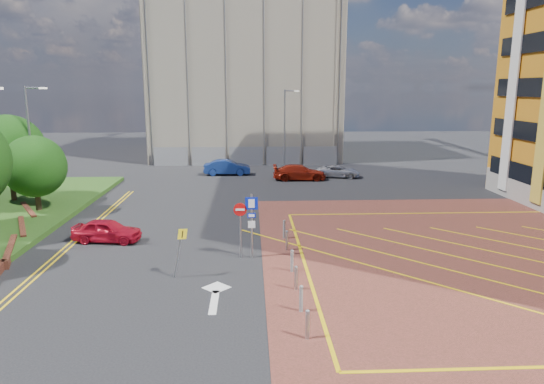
{
  "coord_description": "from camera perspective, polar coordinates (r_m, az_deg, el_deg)",
  "views": [
    {
      "loc": [
        0.47,
        -21.63,
        8.18
      ],
      "look_at": [
        1.67,
        4.93,
        2.44
      ],
      "focal_mm": 32.0,
      "sensor_mm": 36.0,
      "label": 1
    }
  ],
  "objects": [
    {
      "name": "tree_d",
      "position": [
        38.81,
        -28.58,
        4.32
      ],
      "size": [
        5.0,
        5.0,
        6.08
      ],
      "color": "#3D2B1C",
      "rests_on": "grass_bed"
    },
    {
      "name": "retaining_wall",
      "position": [
        27.8,
        -28.81,
        -6.07
      ],
      "size": [
        6.06,
        20.33,
        0.4
      ],
      "color": "brown",
      "rests_on": "ground"
    },
    {
      "name": "ground",
      "position": [
        23.13,
        -3.61,
        -8.56
      ],
      "size": [
        140.0,
        140.0,
        0.0
      ],
      "primitive_type": "plane",
      "color": "black",
      "rests_on": "ground"
    },
    {
      "name": "construction_fence",
      "position": [
        52.13,
        -1.98,
        4.25
      ],
      "size": [
        21.6,
        0.06,
        2.0
      ],
      "primitive_type": "cube",
      "color": "gray",
      "rests_on": "ground"
    },
    {
      "name": "lamp_left_far",
      "position": [
        36.95,
        -26.46,
        5.44
      ],
      "size": [
        1.53,
        0.16,
        8.0
      ],
      "color": "#9EA0A8",
      "rests_on": "grass_bed"
    },
    {
      "name": "car_blue_back",
      "position": [
        46.55,
        -5.3,
        2.91
      ],
      "size": [
        4.42,
        1.58,
        1.45
      ],
      "primitive_type": "imported",
      "rotation": [
        0.0,
        0.0,
        1.58
      ],
      "color": "navy",
      "rests_on": "ground"
    },
    {
      "name": "car_red_left",
      "position": [
        27.75,
        -18.84,
        -4.3
      ],
      "size": [
        3.81,
        1.92,
        1.24
      ],
      "primitive_type": "imported",
      "rotation": [
        0.0,
        0.0,
        1.44
      ],
      "color": "red",
      "rests_on": "ground"
    },
    {
      "name": "tree_c",
      "position": [
        34.94,
        -26.15,
        2.72
      ],
      "size": [
        4.0,
        4.0,
        4.9
      ],
      "color": "#3D2B1C",
      "rests_on": "grass_bed"
    },
    {
      "name": "construction_building",
      "position": [
        61.7,
        -3.12,
        14.78
      ],
      "size": [
        21.2,
        19.2,
        22.0
      ],
      "primitive_type": "cube",
      "color": "#A09383",
      "rests_on": "ground"
    },
    {
      "name": "car_red_back",
      "position": [
        43.87,
        3.24,
        2.32
      ],
      "size": [
        4.79,
        2.01,
        1.38
      ],
      "primitive_type": "imported",
      "rotation": [
        0.0,
        0.0,
        1.55
      ],
      "color": "#9A1D0D",
      "rests_on": "ground"
    },
    {
      "name": "warning_sign",
      "position": [
        21.53,
        -10.8,
        -6.32
      ],
      "size": [
        0.67,
        0.4,
        2.25
      ],
      "color": "#9EA0A8",
      "rests_on": "ground"
    },
    {
      "name": "forecourt",
      "position": [
        26.8,
        28.15,
        -7.08
      ],
      "size": [
        26.0,
        26.0,
        0.02
      ],
      "primitive_type": "cube",
      "color": "brown",
      "rests_on": "ground"
    },
    {
      "name": "bollard_row",
      "position": [
        21.48,
        2.51,
        -8.87
      ],
      "size": [
        0.14,
        11.14,
        0.9
      ],
      "color": "#9EA0A8",
      "rests_on": "forecourt"
    },
    {
      "name": "sign_cluster",
      "position": [
        23.46,
        -2.91,
        -3.23
      ],
      "size": [
        1.17,
        0.12,
        3.2
      ],
      "color": "#9EA0A8",
      "rests_on": "ground"
    },
    {
      "name": "car_silver_back",
      "position": [
        45.56,
        7.79,
        2.44
      ],
      "size": [
        4.38,
        2.8,
        1.13
      ],
      "primitive_type": "imported",
      "rotation": [
        0.0,
        0.0,
        1.32
      ],
      "color": "#BABAC2",
      "rests_on": "ground"
    },
    {
      "name": "lamp_back",
      "position": [
        49.91,
        1.59,
        7.78
      ],
      "size": [
        1.53,
        0.16,
        8.0
      ],
      "color": "#9EA0A8",
      "rests_on": "ground"
    }
  ]
}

